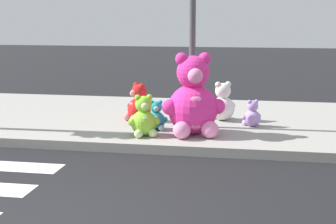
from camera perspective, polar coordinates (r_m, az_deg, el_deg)
The scene contains 8 objects.
sidewalk at distance 9.85m, azimuth -2.48°, elevation -0.85°, with size 28.00×4.40×0.15m, color #9E9B93.
sign_pole at distance 8.69m, azimuth 2.79°, elevation 9.36°, with size 0.56×0.11×3.20m.
plush_pink_large at distance 8.21m, azimuth 2.87°, elevation 1.12°, with size 1.01×0.95×1.34m.
plush_teal at distance 8.59m, azimuth -1.36°, elevation -0.68°, with size 0.39×0.36×0.51m.
plush_white at distance 9.43m, azimuth 6.17°, elevation 0.83°, with size 0.51×0.52×0.73m.
plush_lavender at distance 8.99m, azimuth 9.51°, elevation -0.40°, with size 0.33×0.34×0.48m.
plush_red at distance 9.32m, azimuth -3.40°, elevation 0.72°, with size 0.51×0.51×0.71m.
plush_lime at distance 8.15m, azimuth -2.74°, elevation -0.84°, with size 0.50×0.48×0.68m.
Camera 1 is at (2.11, -4.21, 2.07)m, focal length 53.78 mm.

